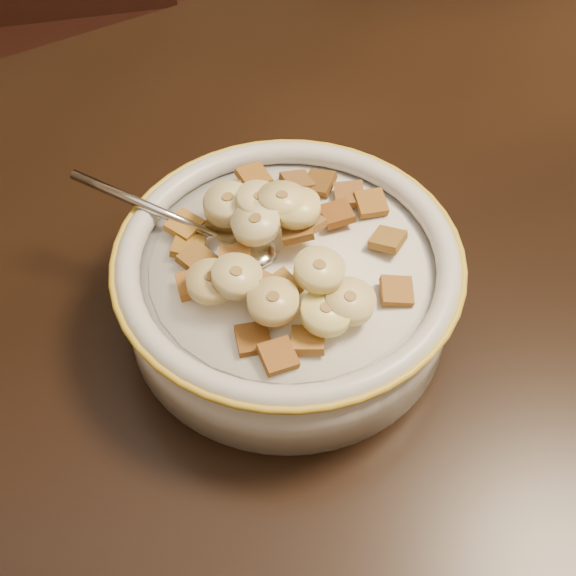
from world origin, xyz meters
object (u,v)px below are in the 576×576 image
chair (83,67)px  cereal_bowl (288,291)px  spoon (239,246)px  table (340,378)px

chair → cereal_bowl: chair is taller
cereal_bowl → spoon: bearing=127.1°
table → cereal_bowl: (-0.01, 0.05, 0.05)m
chair → cereal_bowl: bearing=-77.0°
table → spoon: bearing=112.0°
cereal_bowl → table: bearing=-77.9°
chair → cereal_bowl: (-0.06, -0.71, 0.28)m
table → chair: size_ratio=1.42×
table → chair: bearing=86.2°
spoon → chair: bearing=-134.2°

